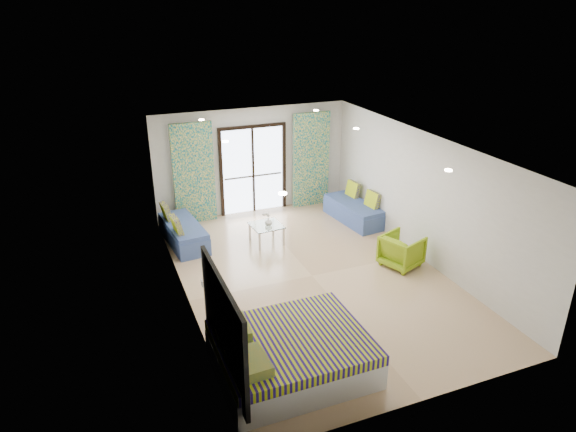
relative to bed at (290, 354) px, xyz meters
name	(u,v)px	position (x,y,z in m)	size (l,w,h in m)	color
floor	(312,276)	(1.48, 2.49, -0.32)	(5.00, 7.50, 0.01)	tan
ceiling	(315,146)	(1.48, 2.49, 2.38)	(5.00, 7.50, 0.01)	silver
wall_back	(252,161)	(1.48, 6.24, 1.03)	(5.00, 0.01, 2.70)	silver
wall_front	(433,319)	(1.48, -1.26, 1.03)	(5.00, 0.01, 2.70)	silver
wall_left	(183,235)	(-1.02, 2.49, 1.03)	(0.01, 7.50, 2.70)	silver
wall_right	(423,197)	(3.98, 2.49, 1.03)	(0.01, 7.50, 2.70)	silver
balcony_door	(253,165)	(1.48, 6.21, 0.94)	(1.76, 0.08, 2.28)	black
balcony_rail	(253,176)	(1.48, 6.22, 0.63)	(1.52, 0.03, 0.04)	#595451
curtain_left	(194,174)	(-0.07, 6.06, 0.93)	(1.00, 0.10, 2.50)	silver
curtain_right	(311,160)	(3.03, 6.06, 0.93)	(1.00, 0.10, 2.50)	silver
downlight_a	(283,193)	(0.08, 0.49, 2.35)	(0.12, 0.12, 0.02)	#FFE0B2
downlight_b	(448,170)	(2.88, 0.49, 2.35)	(0.12, 0.12, 0.02)	#FFE0B2
downlight_c	(225,141)	(0.08, 3.49, 2.35)	(0.12, 0.12, 0.02)	#FFE0B2
downlight_d	(356,128)	(2.88, 3.49, 2.35)	(0.12, 0.12, 0.02)	#FFE0B2
downlight_e	(201,120)	(0.08, 5.49, 2.35)	(0.12, 0.12, 0.02)	#FFE0B2
downlight_f	(316,110)	(2.88, 5.49, 2.35)	(0.12, 0.12, 0.02)	#FFE0B2
headboard	(224,327)	(-0.98, 0.00, 0.73)	(0.06, 2.10, 1.50)	black
switch_plate	(202,283)	(-0.99, 1.25, 0.73)	(0.02, 0.10, 0.10)	silver
bed	(290,354)	(0.00, 0.00, 0.00)	(2.21, 1.80, 0.76)	silver
daybed_left	(183,232)	(-0.64, 4.94, -0.05)	(0.87, 1.83, 0.87)	#3A508A
daybed_right	(354,211)	(3.60, 4.64, -0.05)	(0.88, 1.83, 0.87)	#3A508A
coffee_table	(266,227)	(1.14, 4.26, 0.08)	(0.72, 0.72, 0.77)	silver
vase	(268,222)	(1.18, 4.24, 0.21)	(0.17, 0.18, 0.17)	white
armchair	(402,249)	(3.38, 2.21, 0.06)	(0.73, 0.69, 0.75)	#88AC16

